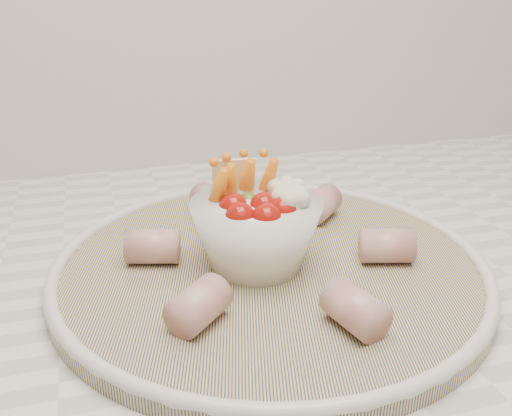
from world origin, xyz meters
name	(u,v)px	position (x,y,z in m)	size (l,w,h in m)	color
serving_platter	(270,266)	(-0.04, 1.41, 0.93)	(0.48, 0.48, 0.02)	navy
veggie_bowl	(257,227)	(-0.06, 1.41, 0.97)	(0.12, 0.12, 0.09)	white
cured_meat_rolls	(270,246)	(-0.04, 1.41, 0.95)	(0.26, 0.28, 0.03)	#AB4E4F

